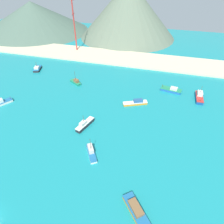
% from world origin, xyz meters
% --- Properties ---
extents(ground, '(260.00, 280.00, 0.50)m').
position_xyz_m(ground, '(0.00, 30.00, -0.25)').
color(ground, teal).
extents(fishing_boat_0, '(9.46, 4.85, 2.43)m').
position_xyz_m(fishing_boat_0, '(37.47, 67.49, 0.78)').
color(fishing_boat_0, '#1E5BA8').
rests_on(fishing_boat_0, ground).
extents(fishing_boat_1, '(6.74, 5.14, 6.28)m').
position_xyz_m(fishing_boat_1, '(-6.73, 62.53, 0.86)').
color(fishing_boat_1, '#198466').
rests_on(fishing_boat_1, ground).
extents(fishing_boat_2, '(4.38, 8.62, 5.46)m').
position_xyz_m(fishing_boat_2, '(8.85, 34.97, 0.97)').
color(fishing_boat_2, '#232328').
rests_on(fishing_boat_2, ground).
extents(fishing_boat_3, '(2.78, 9.03, 6.15)m').
position_xyz_m(fishing_boat_3, '(48.99, 64.31, 1.06)').
color(fishing_boat_3, '#14478C').
rests_on(fishing_boat_3, ground).
extents(fishing_boat_4, '(10.04, 6.22, 2.14)m').
position_xyz_m(fishing_boat_4, '(23.83, 53.39, 0.76)').
color(fishing_boat_4, orange).
rests_on(fishing_boat_4, ground).
extents(fishing_boat_5, '(6.42, 8.03, 5.23)m').
position_xyz_m(fishing_boat_5, '(-29.07, 38.67, 0.86)').
color(fishing_boat_5, silver).
rests_on(fishing_boat_5, ground).
extents(fishing_boat_7, '(5.60, 7.30, 6.53)m').
position_xyz_m(fishing_boat_7, '(15.36, 23.86, 0.88)').
color(fishing_boat_7, silver).
rests_on(fishing_boat_7, ground).
extents(fishing_boat_8, '(9.17, 10.15, 1.95)m').
position_xyz_m(fishing_boat_8, '(32.12, 9.51, 0.74)').
color(fishing_boat_8, orange).
rests_on(fishing_boat_8, ground).
extents(fishing_boat_9, '(4.77, 7.43, 4.63)m').
position_xyz_m(fishing_boat_9, '(-32.41, 70.45, 0.85)').
color(fishing_boat_9, '#232328').
rests_on(fishing_boat_9, ground).
extents(beach_strip, '(247.00, 21.11, 1.20)m').
position_xyz_m(beach_strip, '(0.00, 97.11, 0.60)').
color(beach_strip, beige).
rests_on(beach_strip, ground).
extents(hill_west, '(85.24, 85.24, 22.01)m').
position_xyz_m(hill_west, '(-73.46, 133.83, 11.00)').
color(hill_west, '#4C6656').
rests_on(hill_west, ground).
extents(hill_central, '(70.21, 70.21, 37.30)m').
position_xyz_m(hill_central, '(1.65, 140.10, 18.65)').
color(hill_central, '#60705B').
rests_on(hill_central, ground).
extents(radio_tower, '(3.58, 2.87, 35.85)m').
position_xyz_m(radio_tower, '(-22.82, 101.06, 18.28)').
color(radio_tower, '#B7332D').
rests_on(radio_tower, ground).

